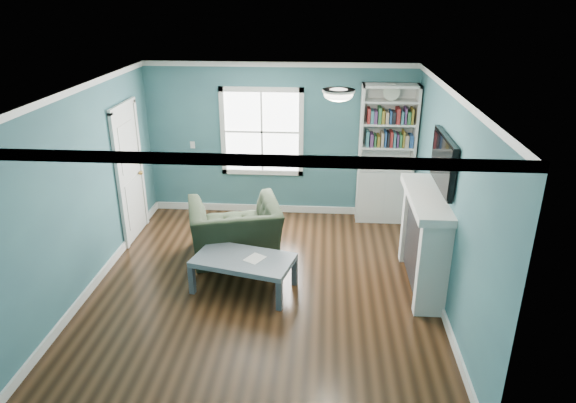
{
  "coord_description": "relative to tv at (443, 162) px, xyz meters",
  "views": [
    {
      "loc": [
        0.76,
        -5.86,
        3.65
      ],
      "look_at": [
        0.29,
        0.4,
        1.06
      ],
      "focal_mm": 32.0,
      "sensor_mm": 36.0,
      "label": 1
    }
  ],
  "objects": [
    {
      "name": "tv",
      "position": [
        0.0,
        0.0,
        0.0
      ],
      "size": [
        0.06,
        1.1,
        0.65
      ],
      "primitive_type": "cube",
      "color": "black",
      "rests_on": "fireplace"
    },
    {
      "name": "door",
      "position": [
        -4.42,
        1.2,
        -0.65
      ],
      "size": [
        0.12,
        0.98,
        2.17
      ],
      "color": "silver",
      "rests_on": "ground"
    },
    {
      "name": "trim",
      "position": [
        -2.2,
        -0.2,
        -0.49
      ],
      "size": [
        4.5,
        5.0,
        2.6
      ],
      "color": "white",
      "rests_on": "ground"
    },
    {
      "name": "floor",
      "position": [
        -2.2,
        -0.2,
        -1.72
      ],
      "size": [
        5.0,
        5.0,
        0.0
      ],
      "primitive_type": "plane",
      "color": "black",
      "rests_on": "ground"
    },
    {
      "name": "paper_sheet",
      "position": [
        -2.3,
        -0.29,
        -1.26
      ],
      "size": [
        0.31,
        0.32,
        0.0
      ],
      "primitive_type": "cube",
      "rotation": [
        0.0,
        0.0,
        -0.54
      ],
      "color": "white",
      "rests_on": "coffee_table"
    },
    {
      "name": "bookshelf",
      "position": [
        -0.43,
        2.1,
        -0.8
      ],
      "size": [
        0.9,
        0.35,
        2.31
      ],
      "color": "silver",
      "rests_on": "ground"
    },
    {
      "name": "light_switch",
      "position": [
        -3.7,
        2.28,
        -0.52
      ],
      "size": [
        0.08,
        0.01,
        0.12
      ],
      "primitive_type": "cube",
      "color": "white",
      "rests_on": "room_walls"
    },
    {
      "name": "fireplace",
      "position": [
        -0.12,
        0.0,
        -1.09
      ],
      "size": [
        0.44,
        1.58,
        1.3
      ],
      "color": "black",
      "rests_on": "ground"
    },
    {
      "name": "window",
      "position": [
        -2.5,
        2.29,
        -0.27
      ],
      "size": [
        1.4,
        0.06,
        1.5
      ],
      "color": "white",
      "rests_on": "room_walls"
    },
    {
      "name": "room_walls",
      "position": [
        -2.2,
        -0.2,
        -0.14
      ],
      "size": [
        5.0,
        5.0,
        5.0
      ],
      "color": "#345B68",
      "rests_on": "ground"
    },
    {
      "name": "recliner",
      "position": [
        -2.71,
        0.6,
        -1.17
      ],
      "size": [
        1.45,
        1.14,
        1.11
      ],
      "primitive_type": "imported",
      "rotation": [
        0.0,
        0.0,
        -2.86
      ],
      "color": "#212E1C",
      "rests_on": "ground"
    },
    {
      "name": "ceiling_fixture",
      "position": [
        -1.3,
        -0.1,
        0.82
      ],
      "size": [
        0.38,
        0.38,
        0.15
      ],
      "color": "white",
      "rests_on": "room_walls"
    },
    {
      "name": "coffee_table",
      "position": [
        -2.45,
        -0.28,
        -1.33
      ],
      "size": [
        1.39,
        0.98,
        0.46
      ],
      "rotation": [
        0.0,
        0.0,
        -0.25
      ],
      "color": "#4A4F58",
      "rests_on": "ground"
    }
  ]
}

